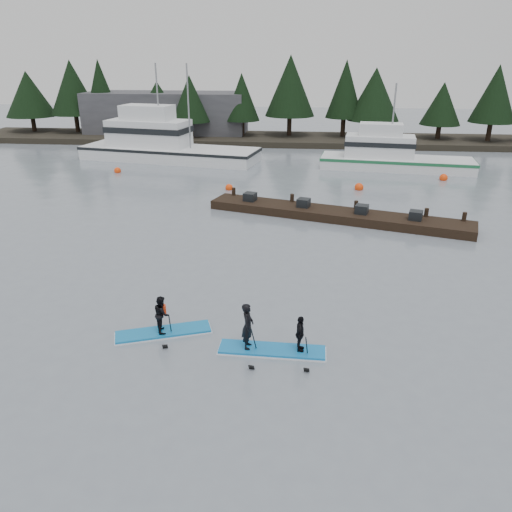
# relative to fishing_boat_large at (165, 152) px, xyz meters

# --- Properties ---
(ground) EXTENTS (160.00, 160.00, 0.00)m
(ground) POSITION_rel_fishing_boat_large_xyz_m (10.89, -31.18, -0.69)
(ground) COLOR slate
(ground) RESTS_ON ground
(far_shore) EXTENTS (70.00, 8.00, 0.60)m
(far_shore) POSITION_rel_fishing_boat_large_xyz_m (10.89, 10.82, -0.39)
(far_shore) COLOR #2D281E
(far_shore) RESTS_ON ground
(treeline) EXTENTS (60.00, 4.00, 8.00)m
(treeline) POSITION_rel_fishing_boat_large_xyz_m (10.89, 10.82, -0.69)
(treeline) COLOR black
(treeline) RESTS_ON ground
(waterfront_building) EXTENTS (18.00, 6.00, 5.00)m
(waterfront_building) POSITION_rel_fishing_boat_large_xyz_m (-3.11, 12.82, 1.81)
(waterfront_building) COLOR #4C4C51
(waterfront_building) RESTS_ON ground
(fishing_boat_large) EXTENTS (16.69, 7.43, 9.28)m
(fishing_boat_large) POSITION_rel_fishing_boat_large_xyz_m (0.00, 0.00, 0.00)
(fishing_boat_large) COLOR white
(fishing_boat_large) RESTS_ON ground
(fishing_boat_medium) EXTENTS (12.77, 5.12, 7.68)m
(fishing_boat_medium) POSITION_rel_fishing_boat_large_xyz_m (20.11, -1.91, -0.17)
(fishing_boat_medium) COLOR white
(fishing_boat_medium) RESTS_ON ground
(floating_dock) EXTENTS (15.44, 6.49, 0.52)m
(floating_dock) POSITION_rel_fishing_boat_large_xyz_m (14.74, -16.24, -0.43)
(floating_dock) COLOR black
(floating_dock) RESTS_ON ground
(buoy_c) EXTENTS (0.62, 0.62, 0.62)m
(buoy_c) POSITION_rel_fishing_boat_large_xyz_m (23.51, -5.64, -0.69)
(buoy_c) COLOR #FF420C
(buoy_c) RESTS_ON ground
(buoy_a) EXTENTS (0.55, 0.55, 0.55)m
(buoy_a) POSITION_rel_fishing_boat_large_xyz_m (-2.46, -5.57, -0.69)
(buoy_a) COLOR #FF420C
(buoy_a) RESTS_ON ground
(buoy_d) EXTENTS (0.62, 0.62, 0.62)m
(buoy_d) POSITION_rel_fishing_boat_large_xyz_m (16.75, -9.24, -0.69)
(buoy_d) COLOR #FF420C
(buoy_d) RESTS_ON ground
(buoy_b) EXTENTS (0.53, 0.53, 0.53)m
(buoy_b) POSITION_rel_fishing_boat_large_xyz_m (7.46, -10.15, -0.69)
(buoy_b) COLOR #FF420C
(buoy_b) RESTS_ON ground
(paddleboard_solo) EXTENTS (3.34, 1.87, 1.88)m
(paddleboard_solo) POSITION_rel_fishing_boat_large_xyz_m (8.11, -29.99, -0.20)
(paddleboard_solo) COLOR #1373B3
(paddleboard_solo) RESTS_ON ground
(paddleboard_duo) EXTENTS (3.50, 1.13, 2.17)m
(paddleboard_duo) POSITION_rel_fishing_boat_large_xyz_m (11.93, -30.74, -0.13)
(paddleboard_duo) COLOR #1373BB
(paddleboard_duo) RESTS_ON ground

